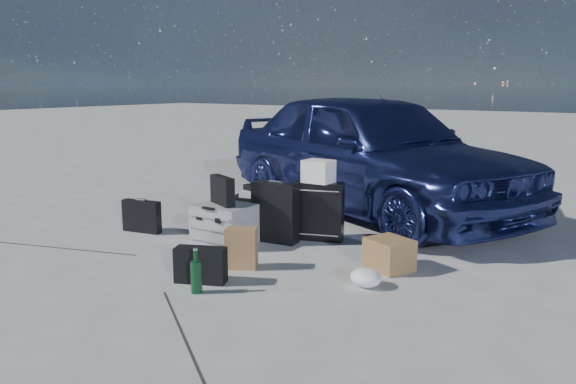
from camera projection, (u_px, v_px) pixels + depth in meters
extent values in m
plane|color=beige|center=(207.00, 262.00, 4.97)|extent=(60.00, 60.00, 0.00)
imported|color=navy|center=(370.00, 151.00, 6.81)|extent=(4.70, 3.33, 1.49)
cube|color=#A7AAAC|center=(225.00, 224.00, 5.52)|extent=(0.55, 0.45, 0.39)
cube|color=black|center=(222.00, 190.00, 5.46)|extent=(0.38, 0.24, 0.28)
cube|color=black|center=(142.00, 216.00, 5.94)|extent=(0.45, 0.18, 0.34)
cube|color=black|center=(275.00, 212.00, 5.55)|extent=(0.48, 0.22, 0.60)
cube|color=black|center=(319.00, 211.00, 5.63)|extent=(0.52, 0.33, 0.59)
cube|color=white|center=(318.00, 171.00, 5.54)|extent=(0.28, 0.23, 0.22)
cube|color=black|center=(261.00, 211.00, 6.26)|extent=(0.68, 0.45, 0.32)
cube|color=white|center=(261.00, 193.00, 6.24)|extent=(0.45, 0.37, 0.07)
cube|color=black|center=(259.00, 188.00, 6.22)|extent=(0.33, 0.26, 0.06)
cube|color=#9D6944|center=(241.00, 248.00, 4.78)|extent=(0.31, 0.26, 0.35)
cube|color=olive|center=(389.00, 254.00, 4.75)|extent=(0.44, 0.42, 0.26)
ellipsoid|color=white|center=(366.00, 278.00, 4.35)|extent=(0.30, 0.28, 0.14)
cube|color=black|center=(201.00, 265.00, 4.44)|extent=(0.43, 0.30, 0.28)
cylinder|color=black|center=(196.00, 271.00, 4.21)|extent=(0.11, 0.11, 0.33)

